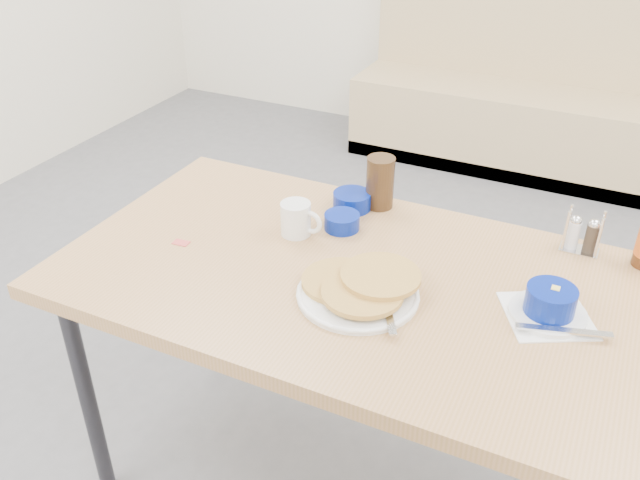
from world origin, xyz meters
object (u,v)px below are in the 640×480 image
at_px(coffee_mug, 297,219).
at_px(butter_bowl, 342,222).
at_px(amber_tumbler, 380,182).
at_px(pancake_plate, 360,289).
at_px(dining_table, 349,292).
at_px(grits_setting, 550,305).
at_px(creamer_bowl, 352,201).
at_px(condiment_caddy, 582,237).
at_px(booth_bench, 529,103).

relative_size(coffee_mug, butter_bowl, 1.23).
bearing_deg(coffee_mug, amber_tumbler, 60.14).
bearing_deg(pancake_plate, amber_tumbler, 105.70).
distance_m(dining_table, grits_setting, 0.47).
height_order(grits_setting, creamer_bowl, grits_setting).
bearing_deg(amber_tumbler, condiment_caddy, 0.00).
xyz_separation_m(booth_bench, condiment_caddy, (0.49, -2.19, 0.45)).
relative_size(pancake_plate, condiment_caddy, 2.50).
height_order(pancake_plate, butter_bowl, pancake_plate).
height_order(creamer_bowl, condiment_caddy, condiment_caddy).
height_order(pancake_plate, amber_tumbler, amber_tumbler).
relative_size(grits_setting, amber_tumbler, 1.76).
distance_m(booth_bench, creamer_bowl, 2.29).
relative_size(coffee_mug, grits_setting, 0.45).
height_order(booth_bench, coffee_mug, booth_bench).
relative_size(booth_bench, condiment_caddy, 16.95).
relative_size(pancake_plate, grits_setting, 1.08).
xyz_separation_m(booth_bench, grits_setting, (0.46, -2.51, 0.44)).
bearing_deg(coffee_mug, condiment_caddy, 19.29).
distance_m(amber_tumbler, condiment_caddy, 0.54).
relative_size(booth_bench, creamer_bowl, 17.87).
distance_m(dining_table, butter_bowl, 0.22).
bearing_deg(creamer_bowl, grits_setting, -24.54).
xyz_separation_m(grits_setting, amber_tumbler, (-0.52, 0.31, 0.04)).
height_order(creamer_bowl, butter_bowl, creamer_bowl).
distance_m(booth_bench, coffee_mug, 2.48).
distance_m(butter_bowl, condiment_caddy, 0.61).
height_order(amber_tumbler, condiment_caddy, amber_tumbler).
bearing_deg(coffee_mug, creamer_bowl, 69.00).
bearing_deg(condiment_caddy, pancake_plate, -135.17).
distance_m(creamer_bowl, amber_tumbler, 0.09).
bearing_deg(amber_tumbler, creamer_bowl, -143.51).
bearing_deg(butter_bowl, booth_bench, 87.57).
bearing_deg(coffee_mug, grits_setting, -6.50).
distance_m(coffee_mug, creamer_bowl, 0.21).
bearing_deg(dining_table, booth_bench, 90.00).
xyz_separation_m(coffee_mug, butter_bowl, (0.09, 0.08, -0.03)).
bearing_deg(butter_bowl, condiment_caddy, 15.37).
distance_m(booth_bench, pancake_plate, 2.65).
bearing_deg(booth_bench, coffee_mug, -94.55).
xyz_separation_m(pancake_plate, grits_setting, (0.40, 0.11, 0.01)).
bearing_deg(condiment_caddy, grits_setting, -94.32).
bearing_deg(butter_bowl, pancake_plate, -58.20).
distance_m(booth_bench, dining_table, 2.56).
xyz_separation_m(butter_bowl, amber_tumbler, (0.04, 0.16, 0.05)).
bearing_deg(coffee_mug, butter_bowl, 39.33).
bearing_deg(booth_bench, grits_setting, -79.58).
height_order(grits_setting, butter_bowl, grits_setting).
bearing_deg(butter_bowl, grits_setting, -15.09).
height_order(pancake_plate, condiment_caddy, condiment_caddy).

